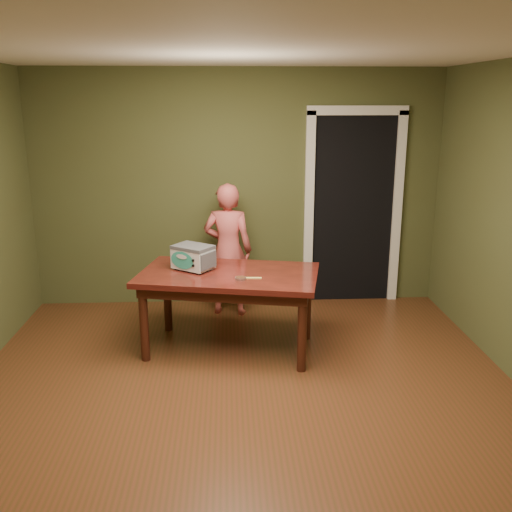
{
  "coord_description": "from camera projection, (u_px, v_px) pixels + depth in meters",
  "views": [
    {
      "loc": [
        -0.11,
        -3.77,
        2.28
      ],
      "look_at": [
        0.13,
        1.0,
        0.95
      ],
      "focal_mm": 40.0,
      "sensor_mm": 36.0,
      "label": 1
    }
  ],
  "objects": [
    {
      "name": "spatula",
      "position": [
        251.0,
        278.0,
        5.0
      ],
      "size": [
        0.18,
        0.04,
        0.01
      ],
      "primitive_type": "cube",
      "rotation": [
        0.0,
        0.0,
        -0.07
      ],
      "color": "#FEED6E",
      "rests_on": "dining_table"
    },
    {
      "name": "doorway",
      "position": [
        347.0,
        206.0,
        6.7
      ],
      "size": [
        1.1,
        0.66,
        2.25
      ],
      "color": "black",
      "rests_on": "ground"
    },
    {
      "name": "floor",
      "position": [
        245.0,
        415.0,
        4.24
      ],
      "size": [
        5.0,
        5.0,
        0.0
      ],
      "primitive_type": "plane",
      "color": "#592B19",
      "rests_on": "ground"
    },
    {
      "name": "child",
      "position": [
        228.0,
        250.0,
        6.08
      ],
      "size": [
        0.57,
        0.43,
        1.43
      ],
      "primitive_type": "imported",
      "rotation": [
        0.0,
        0.0,
        2.96
      ],
      "color": "#CF5755",
      "rests_on": "floor"
    },
    {
      "name": "dining_table",
      "position": [
        229.0,
        283.0,
        5.2
      ],
      "size": [
        1.75,
        1.2,
        0.75
      ],
      "rotation": [
        0.0,
        0.0,
        -0.2
      ],
      "color": "#37110C",
      "rests_on": "floor"
    },
    {
      "name": "room_shell",
      "position": [
        244.0,
        187.0,
        3.79
      ],
      "size": [
        4.52,
        5.02,
        2.61
      ],
      "color": "#454D29",
      "rests_on": "ground"
    },
    {
      "name": "baking_pan",
      "position": [
        241.0,
        278.0,
        4.97
      ],
      "size": [
        0.1,
        0.1,
        0.02
      ],
      "color": "silver",
      "rests_on": "dining_table"
    },
    {
      "name": "toy_oven",
      "position": [
        193.0,
        256.0,
        5.23
      ],
      "size": [
        0.43,
        0.4,
        0.23
      ],
      "rotation": [
        0.0,
        0.0,
        -0.62
      ],
      "color": "#4C4F54",
      "rests_on": "dining_table"
    }
  ]
}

